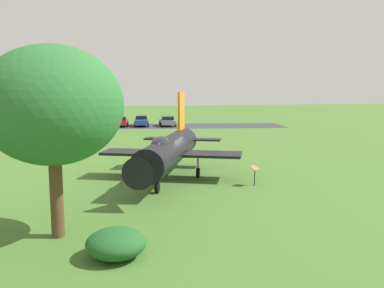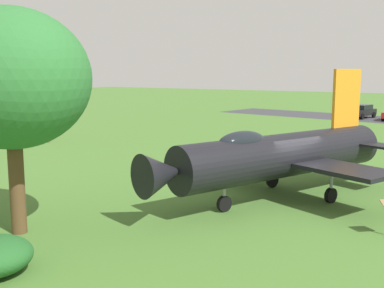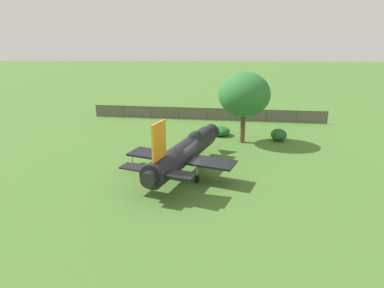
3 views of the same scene
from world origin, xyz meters
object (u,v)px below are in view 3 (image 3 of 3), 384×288
Objects in this scene: display_jet at (185,151)px; shrub_by_tree at (279,135)px; shade_tree at (244,95)px; info_plaque at (132,154)px; shrub_near_fence at (221,131)px.

display_jet reaches higher than shrub_by_tree.
shrub_by_tree is at bearing -24.95° from display_jet.
display_jet is at bearing 146.17° from shade_tree.
shade_tree reaches higher than shrub_by_tree.
shrub_by_tree is 15.53m from info_plaque.
shrub_by_tree reaches higher than info_plaque.
info_plaque is at bearing 87.57° from display_jet.
shade_tree is at bearing -139.12° from shrub_near_fence.
shade_tree reaches higher than shrub_near_fence.
display_jet reaches higher than shrub_near_fence.
shade_tree is 3.81× the size of shrub_by_tree.
shade_tree is 6.20× the size of info_plaque.
shrub_by_tree is at bearing -105.12° from shrub_near_fence.
shade_tree is at bearing 101.69° from shrub_by_tree.
display_jet is 5.92× the size of shrub_near_fence.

